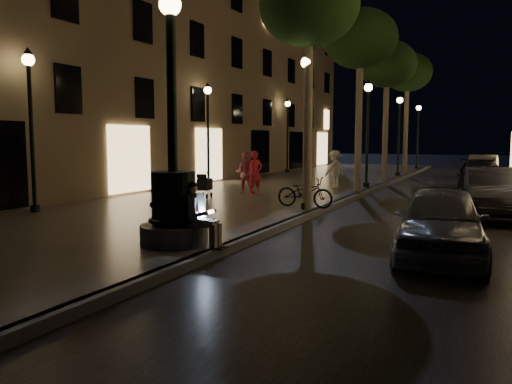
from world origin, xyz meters
The scene contains 28 objects.
ground centered at (0.00, 15.00, 0.00)m, with size 120.00×120.00×0.00m, color black.
cobble_lane centered at (3.00, 15.00, 0.01)m, with size 6.00×45.00×0.02m, color black.
promenade centered at (-4.00, 15.00, 0.10)m, with size 8.00×45.00×0.20m, color #615E56.
curb_strip centered at (0.00, 15.00, 0.10)m, with size 0.25×45.00×0.20m, color #59595B.
building_left centered at (-12.00, 18.00, 7.50)m, with size 8.00×36.00×15.00m, color #847152.
fountain_lamppost centered at (-1.00, 2.00, 1.21)m, with size 1.40×1.40×5.21m.
seated_man_laptop centered at (-0.39, 2.00, 0.90)m, with size 0.94×0.32×1.31m.
tree_near centered at (-0.25, 8.00, 6.24)m, with size 3.00×3.00×7.30m.
tree_second centered at (-0.20, 14.00, 6.33)m, with size 3.00×3.00×7.40m.
tree_third centered at (-0.30, 20.00, 6.14)m, with size 3.00×3.00×7.20m.
tree_far centered at (-0.22, 26.00, 6.43)m, with size 3.00×3.00×7.50m.
lamp_curb_a centered at (-0.30, 8.00, 3.24)m, with size 0.36×0.36×4.81m.
lamp_curb_b centered at (-0.30, 16.00, 3.24)m, with size 0.36×0.36×4.81m.
lamp_curb_c centered at (-0.30, 24.00, 3.24)m, with size 0.36×0.36×4.81m.
lamp_curb_d centered at (-0.30, 32.00, 3.24)m, with size 0.36×0.36×4.81m.
lamp_left_a centered at (-7.40, 4.00, 3.24)m, with size 0.36×0.36×4.81m.
lamp_left_b centered at (-7.40, 14.00, 3.24)m, with size 0.36×0.36×4.81m.
lamp_left_c centered at (-7.40, 24.00, 3.24)m, with size 0.36×0.36×4.81m.
stroller centered at (-4.71, 9.26, 0.70)m, with size 0.56×0.99×0.99m.
car_front centered at (4.00, 4.06, 0.71)m, with size 1.68×4.18×1.42m, color #979A9E.
car_second centered at (4.99, 10.07, 0.76)m, with size 1.61×4.61×1.52m, color black.
car_third centered at (5.16, 13.68, 0.63)m, with size 2.08×4.51×1.25m, color maroon.
car_rear centered at (4.35, 19.00, 0.70)m, with size 1.96×4.83×1.40m, color #2D2D32.
car_fifth centered at (4.26, 26.22, 0.71)m, with size 1.51×4.32×1.42m, color gray.
pedestrian_red centered at (-3.46, 10.98, 1.06)m, with size 0.63×0.41×1.72m, color red.
pedestrian_pink centered at (-4.10, 11.36, 1.02)m, with size 0.80×0.62×1.65m, color #D87284.
pedestrian_white centered at (-1.49, 15.05, 1.04)m, with size 1.08×0.62×1.67m, color white.
bicycle centered at (-0.46, 8.37, 0.69)m, with size 0.65×1.85×0.97m, color black.
Camera 1 is at (4.94, -6.43, 2.35)m, focal length 35.00 mm.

